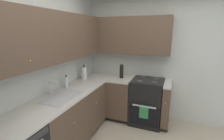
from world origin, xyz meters
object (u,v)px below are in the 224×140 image
object	(u,v)px
oven_range	(147,101)
soap_bottle	(66,82)
paper_towel_roll	(84,73)
oil_bottle	(122,72)

from	to	relation	value
oven_range	soap_bottle	distance (m)	1.65
soap_bottle	paper_towel_roll	bearing A→B (deg)	-2.06
soap_bottle	paper_towel_roll	xyz separation A→B (m)	(0.56, -0.02, 0.03)
paper_towel_roll	oil_bottle	xyz separation A→B (m)	(0.35, -0.69, 0.01)
oven_range	oil_bottle	xyz separation A→B (m)	(-0.02, 0.55, 0.58)
soap_bottle	oven_range	bearing A→B (deg)	-53.83
oven_range	paper_towel_roll	xyz separation A→B (m)	(-0.36, 1.24, 0.57)
soap_bottle	oil_bottle	world-z (taller)	oil_bottle
soap_bottle	paper_towel_roll	size ratio (longest dim) A/B	0.70
soap_bottle	oil_bottle	xyz separation A→B (m)	(0.90, -0.71, 0.04)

